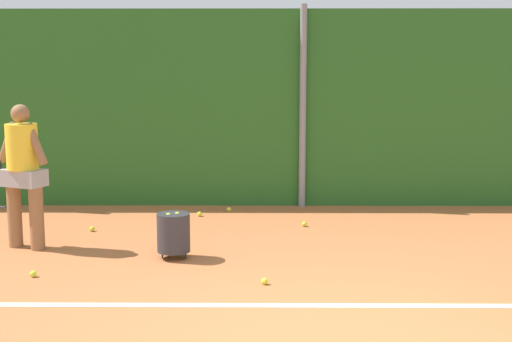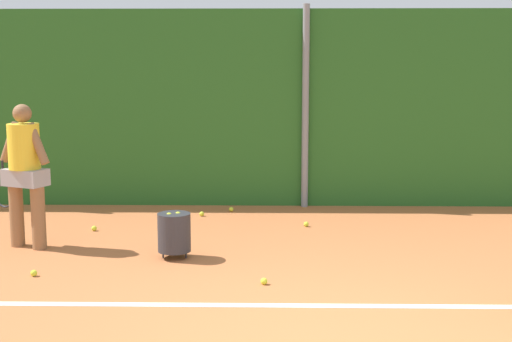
% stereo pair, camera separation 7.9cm
% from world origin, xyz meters
% --- Properties ---
extents(ground_plane, '(26.97, 26.97, 0.00)m').
position_xyz_m(ground_plane, '(0.00, 1.61, 0.00)').
color(ground_plane, '#B76638').
extents(hedge_fence_backdrop, '(17.53, 0.25, 2.88)m').
position_xyz_m(hedge_fence_backdrop, '(0.00, 5.48, 1.44)').
color(hedge_fence_backdrop, '#286023').
rests_on(hedge_fence_backdrop, ground_plane).
extents(fence_post_center, '(0.10, 0.10, 2.94)m').
position_xyz_m(fence_post_center, '(0.00, 5.31, 1.47)').
color(fence_post_center, gray).
rests_on(fence_post_center, ground_plane).
extents(court_baseline_paint, '(12.81, 0.10, 0.01)m').
position_xyz_m(court_baseline_paint, '(0.00, 1.00, 0.00)').
color(court_baseline_paint, white).
rests_on(court_baseline_paint, ground_plane).
extents(player_midcourt, '(0.74, 0.45, 1.66)m').
position_xyz_m(player_midcourt, '(-3.31, 2.93, 0.93)').
color(player_midcourt, '#8C603D').
rests_on(player_midcourt, ground_plane).
extents(ball_hopper, '(0.36, 0.36, 0.51)m').
position_xyz_m(ball_hopper, '(-1.56, 2.50, 0.29)').
color(ball_hopper, '#2D2D33').
rests_on(ball_hopper, ground_plane).
extents(tennis_ball_0, '(0.07, 0.07, 0.07)m').
position_xyz_m(tennis_ball_0, '(-1.07, 4.93, 0.03)').
color(tennis_ball_0, '#CCDB33').
rests_on(tennis_ball_0, ground_plane).
extents(tennis_ball_2, '(0.07, 0.07, 0.07)m').
position_xyz_m(tennis_ball_2, '(-0.04, 4.01, 0.03)').
color(tennis_ball_2, '#CCDB33').
rests_on(tennis_ball_2, ground_plane).
extents(tennis_ball_4, '(0.07, 0.07, 0.07)m').
position_xyz_m(tennis_ball_4, '(-1.46, 4.61, 0.03)').
color(tennis_ball_4, '#CCDB33').
rests_on(tennis_ball_4, ground_plane).
extents(tennis_ball_5, '(0.07, 0.07, 0.07)m').
position_xyz_m(tennis_ball_5, '(-2.88, 1.82, 0.03)').
color(tennis_ball_5, '#CCDB33').
rests_on(tennis_ball_5, ground_plane).
extents(tennis_ball_7, '(0.07, 0.07, 0.07)m').
position_xyz_m(tennis_ball_7, '(-0.57, 1.60, 0.03)').
color(tennis_ball_7, '#CCDB33').
rests_on(tennis_ball_7, ground_plane).
extents(tennis_ball_8, '(0.07, 0.07, 0.07)m').
position_xyz_m(tennis_ball_8, '(-2.74, 3.73, 0.03)').
color(tennis_ball_8, '#CCDB33').
rests_on(tennis_ball_8, ground_plane).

